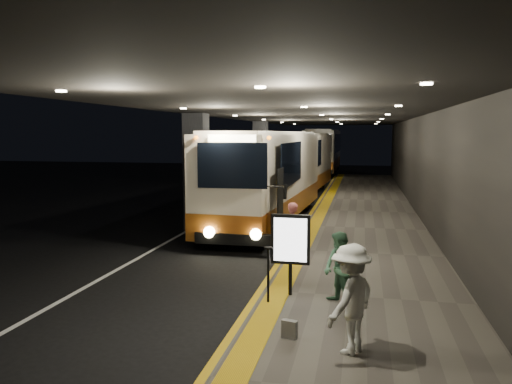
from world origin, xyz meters
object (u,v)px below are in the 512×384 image
(coach_second, at_px, (300,166))
(passenger_waiting_white, at_px, (351,299))
(bag_polka, at_px, (290,329))
(info_sign, at_px, (291,241))
(passenger_boarding, at_px, (294,232))
(stanchion_post, at_px, (268,275))
(passenger_waiting_green, at_px, (340,269))
(coach_third, at_px, (323,153))
(coach_main, at_px, (268,181))

(coach_second, height_order, passenger_waiting_white, coach_second)
(bag_polka, xyz_separation_m, info_sign, (-0.32, 2.31, 1.04))
(passenger_boarding, bearing_deg, coach_second, -10.79)
(passenger_boarding, bearing_deg, stanchion_post, 161.90)
(coach_second, height_order, info_sign, coach_second)
(passenger_waiting_green, relative_size, passenger_waiting_white, 0.85)
(bag_polka, height_order, stanchion_post, stanchion_post)
(passenger_waiting_white, bearing_deg, passenger_boarding, -134.69)
(coach_third, distance_m, info_sign, 36.66)
(coach_third, distance_m, passenger_waiting_white, 39.40)
(passenger_boarding, distance_m, stanchion_post, 3.57)
(coach_main, bearing_deg, info_sign, -73.41)
(coach_main, height_order, coach_second, coach_main)
(coach_main, bearing_deg, bag_polka, -74.52)
(info_sign, bearing_deg, stanchion_post, -122.59)
(coach_main, relative_size, info_sign, 6.60)
(coach_main, relative_size, passenger_waiting_white, 6.63)
(coach_third, relative_size, bag_polka, 38.89)
(coach_main, height_order, stanchion_post, coach_main)
(passenger_boarding, bearing_deg, info_sign, 169.01)
(bag_polka, bearing_deg, passenger_boarding, 97.00)
(coach_third, height_order, passenger_boarding, coach_third)
(passenger_boarding, distance_m, info_sign, 3.02)
(passenger_waiting_white, bearing_deg, bag_polka, -78.81)
(coach_third, relative_size, info_sign, 7.01)
(bag_polka, bearing_deg, coach_third, 93.62)
(coach_main, height_order, passenger_waiting_green, coach_main)
(passenger_waiting_green, xyz_separation_m, passenger_waiting_white, (0.28, -2.22, 0.13))
(passenger_boarding, xyz_separation_m, stanchion_post, (-0.05, -3.56, -0.23))
(coach_third, relative_size, passenger_waiting_white, 7.04)
(info_sign, relative_size, stanchion_post, 1.53)
(bag_polka, relative_size, info_sign, 0.18)
(stanchion_post, bearing_deg, info_sign, 56.89)
(coach_main, relative_size, passenger_boarding, 7.23)
(coach_third, relative_size, stanchion_post, 10.74)
(bag_polka, bearing_deg, passenger_waiting_white, -17.48)
(coach_third, distance_m, stanchion_post, 37.24)
(coach_main, xyz_separation_m, coach_second, (0.04, 10.11, -0.03))
(coach_third, height_order, stanchion_post, coach_third)
(passenger_boarding, height_order, info_sign, info_sign)
(coach_second, bearing_deg, stanchion_post, -81.50)
(passenger_boarding, relative_size, passenger_waiting_green, 1.07)
(coach_third, xyz_separation_m, passenger_waiting_green, (3.21, -37.02, -0.98))
(coach_second, xyz_separation_m, coach_third, (0.07, 17.14, 0.17))
(passenger_waiting_green, xyz_separation_m, bag_polka, (-0.75, -1.90, -0.60))
(coach_second, bearing_deg, passenger_boarding, -80.21)
(coach_second, distance_m, coach_third, 17.15)
(bag_polka, bearing_deg, passenger_waiting_green, 68.35)
(bag_polka, xyz_separation_m, stanchion_post, (-0.70, 1.73, 0.42))
(coach_third, relative_size, passenger_waiting_green, 8.24)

